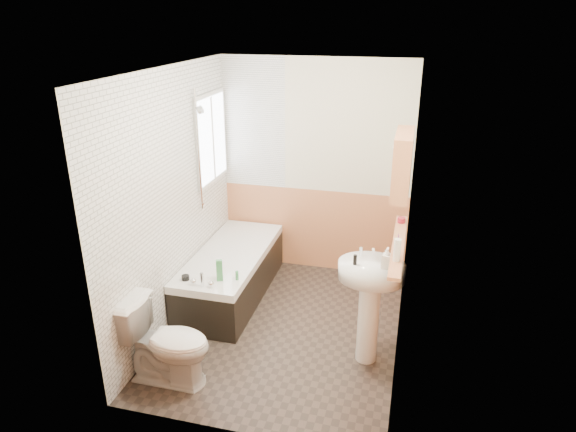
# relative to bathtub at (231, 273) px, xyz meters

# --- Properties ---
(floor) EXTENTS (2.80, 2.80, 0.00)m
(floor) POSITION_rel_bathtub_xyz_m (0.73, -0.49, -0.27)
(floor) COLOR #2E2520
(floor) RESTS_ON ground
(ceiling) EXTENTS (2.80, 2.80, 0.00)m
(ceiling) POSITION_rel_bathtub_xyz_m (0.73, -0.49, 2.23)
(ceiling) COLOR white
(ceiling) RESTS_ON ground
(wall_back) EXTENTS (2.20, 0.02, 2.50)m
(wall_back) POSITION_rel_bathtub_xyz_m (0.73, 0.92, 0.98)
(wall_back) COLOR beige
(wall_back) RESTS_ON ground
(wall_front) EXTENTS (2.20, 0.02, 2.50)m
(wall_front) POSITION_rel_bathtub_xyz_m (0.73, -1.90, 0.98)
(wall_front) COLOR beige
(wall_front) RESTS_ON ground
(wall_left) EXTENTS (0.02, 2.80, 2.50)m
(wall_left) POSITION_rel_bathtub_xyz_m (-0.38, -0.49, 0.98)
(wall_left) COLOR beige
(wall_left) RESTS_ON ground
(wall_right) EXTENTS (0.02, 2.80, 2.50)m
(wall_right) POSITION_rel_bathtub_xyz_m (1.84, -0.49, 0.98)
(wall_right) COLOR beige
(wall_right) RESTS_ON ground
(wainscot_right) EXTENTS (0.01, 2.80, 1.00)m
(wainscot_right) POSITION_rel_bathtub_xyz_m (1.82, -0.49, 0.23)
(wainscot_right) COLOR #DB8A5A
(wainscot_right) RESTS_ON wall_right
(wainscot_front) EXTENTS (2.20, 0.01, 1.00)m
(wainscot_front) POSITION_rel_bathtub_xyz_m (0.73, -1.88, 0.23)
(wainscot_front) COLOR #DB8A5A
(wainscot_front) RESTS_ON wall_front
(wainscot_back) EXTENTS (2.20, 0.01, 1.00)m
(wainscot_back) POSITION_rel_bathtub_xyz_m (0.73, 0.89, 0.23)
(wainscot_back) COLOR #DB8A5A
(wainscot_back) RESTS_ON wall_back
(tile_cladding_left) EXTENTS (0.01, 2.80, 2.50)m
(tile_cladding_left) POSITION_rel_bathtub_xyz_m (-0.36, -0.49, 0.98)
(tile_cladding_left) COLOR white
(tile_cladding_left) RESTS_ON wall_left
(tile_return_back) EXTENTS (0.75, 0.01, 1.50)m
(tile_return_back) POSITION_rel_bathtub_xyz_m (0.00, 0.89, 1.48)
(tile_return_back) COLOR white
(tile_return_back) RESTS_ON wall_back
(window) EXTENTS (0.03, 0.79, 0.99)m
(window) POSITION_rel_bathtub_xyz_m (-0.33, 0.46, 1.38)
(window) COLOR white
(window) RESTS_ON wall_left
(bathtub) EXTENTS (0.70, 1.73, 0.66)m
(bathtub) POSITION_rel_bathtub_xyz_m (0.00, 0.00, 0.00)
(bathtub) COLOR black
(bathtub) RESTS_ON floor
(shower_riser) EXTENTS (0.11, 0.08, 1.26)m
(shower_riser) POSITION_rel_bathtub_xyz_m (-0.31, 0.05, 1.44)
(shower_riser) COLOR silver
(shower_riser) RESTS_ON wall_left
(toilet) EXTENTS (0.76, 0.43, 0.74)m
(toilet) POSITION_rel_bathtub_xyz_m (-0.03, -1.47, 0.10)
(toilet) COLOR white
(toilet) RESTS_ON floor
(sink) EXTENTS (0.57, 0.46, 1.09)m
(sink) POSITION_rel_bathtub_xyz_m (1.57, -0.77, 0.42)
(sink) COLOR white
(sink) RESTS_ON floor
(pine_shelf) EXTENTS (0.10, 1.27, 0.03)m
(pine_shelf) POSITION_rel_bathtub_xyz_m (1.77, -0.61, 0.82)
(pine_shelf) COLOR #DB8A5A
(pine_shelf) RESTS_ON wall_right
(medicine_cabinet) EXTENTS (0.15, 0.59, 0.53)m
(medicine_cabinet) POSITION_rel_bathtub_xyz_m (1.74, -0.53, 1.50)
(medicine_cabinet) COLOR #DB8A5A
(medicine_cabinet) RESTS_ON wall_right
(foam_can) EXTENTS (0.07, 0.07, 0.19)m
(foam_can) POSITION_rel_bathtub_xyz_m (1.77, -0.95, 0.93)
(foam_can) COLOR silver
(foam_can) RESTS_ON pine_shelf
(green_bottle) EXTENTS (0.06, 0.06, 0.22)m
(green_bottle) POSITION_rel_bathtub_xyz_m (1.77, -0.89, 0.95)
(green_bottle) COLOR purple
(green_bottle) RESTS_ON pine_shelf
(black_jar) EXTENTS (0.08, 0.08, 0.05)m
(black_jar) POSITION_rel_bathtub_xyz_m (1.77, -0.14, 0.86)
(black_jar) COLOR maroon
(black_jar) RESTS_ON pine_shelf
(soap_bottle) EXTENTS (0.11, 0.19, 0.08)m
(soap_bottle) POSITION_rel_bathtub_xyz_m (1.69, -0.83, 0.74)
(soap_bottle) COLOR silver
(soap_bottle) RESTS_ON sink
(clear_bottle) EXTENTS (0.04, 0.04, 0.09)m
(clear_bottle) POSITION_rel_bathtub_xyz_m (1.43, -0.84, 0.74)
(clear_bottle) COLOR black
(clear_bottle) RESTS_ON sink
(blue_gel) EXTENTS (0.07, 0.06, 0.22)m
(blue_gel) POSITION_rel_bathtub_xyz_m (0.12, -0.61, 0.36)
(blue_gel) COLOR #388447
(blue_gel) RESTS_ON bathtub
(cream_jar) EXTENTS (0.09, 0.09, 0.05)m
(cream_jar) POSITION_rel_bathtub_xyz_m (-0.21, -0.69, 0.27)
(cream_jar) COLOR black
(cream_jar) RESTS_ON bathtub
(orange_bottle) EXTENTS (0.04, 0.04, 0.09)m
(orange_bottle) POSITION_rel_bathtub_xyz_m (0.28, -0.56, 0.30)
(orange_bottle) COLOR #388447
(orange_bottle) RESTS_ON bathtub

